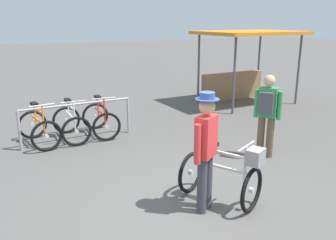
# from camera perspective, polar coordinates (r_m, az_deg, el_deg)

# --- Properties ---
(ground_plane) EXTENTS (80.00, 80.00, 0.00)m
(ground_plane) POSITION_cam_1_polar(r_m,az_deg,el_deg) (5.36, 2.76, -13.82)
(ground_plane) COLOR #514F4C
(bike_rack_rail) EXTENTS (2.50, 0.26, 0.88)m
(bike_rack_rail) POSITION_cam_1_polar(r_m,az_deg,el_deg) (8.14, -14.34, 1.02)
(bike_rack_rail) COLOR #99999E
(bike_rack_rail) RESTS_ON ground
(racked_bike_orange) EXTENTS (0.84, 1.18, 0.97)m
(racked_bike_orange) POSITION_cam_1_polar(r_m,az_deg,el_deg) (8.22, -19.94, -1.28)
(racked_bike_orange) COLOR black
(racked_bike_orange) RESTS_ON ground
(racked_bike_white) EXTENTS (0.69, 1.11, 0.97)m
(racked_bike_white) POSITION_cam_1_polar(r_m,az_deg,el_deg) (8.36, -15.25, -0.60)
(racked_bike_white) COLOR black
(racked_bike_white) RESTS_ON ground
(racked_bike_red) EXTENTS (0.66, 1.09, 0.97)m
(racked_bike_red) POSITION_cam_1_polar(r_m,az_deg,el_deg) (8.55, -10.73, 0.05)
(racked_bike_red) COLOR black
(racked_bike_red) RESTS_ON ground
(featured_bicycle) EXTENTS (1.09, 1.26, 0.97)m
(featured_bicycle) POSITION_cam_1_polar(r_m,az_deg,el_deg) (5.35, 9.13, -8.71)
(featured_bicycle) COLOR black
(featured_bicycle) RESTS_ON ground
(person_with_featured_bike) EXTENTS (0.46, 0.36, 1.72)m
(person_with_featured_bike) POSITION_cam_1_polar(r_m,az_deg,el_deg) (4.94, 6.05, -4.42)
(person_with_featured_bike) COLOR #383842
(person_with_featured_bike) RESTS_ON ground
(pedestrian_with_backpack) EXTENTS (0.46, 0.47, 1.64)m
(pedestrian_with_backpack) POSITION_cam_1_polar(r_m,az_deg,el_deg) (7.15, 15.58, 1.38)
(pedestrian_with_backpack) COLOR brown
(pedestrian_with_backpack) RESTS_ON ground
(market_stall) EXTENTS (3.24, 2.49, 2.30)m
(market_stall) POSITION_cam_1_polar(r_m,az_deg,el_deg) (12.05, 11.67, 9.52)
(market_stall) COLOR #4C4C51
(market_stall) RESTS_ON ground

